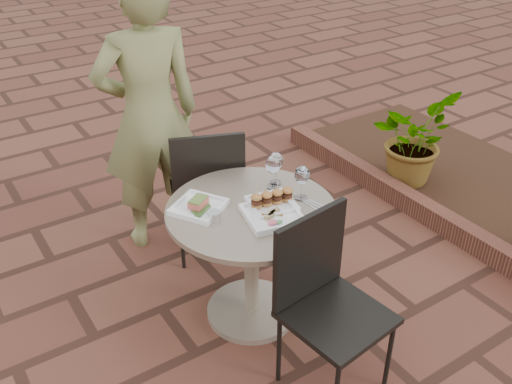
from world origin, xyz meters
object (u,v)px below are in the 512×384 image
cafe_table (251,246)px  plate_tuna (272,215)px  chair_near (324,291)px  plate_sliders (272,201)px  diner (150,116)px  plate_salmon (199,206)px  chair_far (207,184)px

cafe_table → plate_tuna: size_ratio=2.79×
chair_near → plate_sliders: (0.05, 0.52, 0.22)m
plate_sliders → plate_tuna: size_ratio=0.82×
plate_sliders → cafe_table: bearing=157.7°
diner → plate_salmon: size_ratio=5.49×
chair_far → chair_near: size_ratio=1.00×
plate_salmon → plate_tuna: size_ratio=1.03×
cafe_table → plate_sliders: size_ratio=3.42×
cafe_table → chair_near: chair_near is taller
chair_near → plate_tuna: bearing=83.6°
chair_near → diner: (-0.15, 1.56, 0.36)m
plate_salmon → plate_sliders: plate_sliders is taller
chair_far → plate_tuna: chair_far is taller
cafe_table → plate_salmon: (-0.23, 0.14, 0.27)m
plate_sliders → chair_near: bearing=-96.0°
chair_near → plate_sliders: 0.56m
chair_far → cafe_table: bearing=104.6°
diner → plate_sliders: (0.21, -1.04, -0.15)m
chair_near → diner: bearing=88.5°
chair_near → diner: diner is taller
diner → cafe_table: bearing=104.4°
plate_tuna → chair_near: bearing=-89.3°
chair_near → plate_salmon: (-0.28, 0.70, 0.20)m
chair_far → plate_tuna: size_ratio=2.88×
chair_near → diner: size_ratio=0.51×
cafe_table → plate_tuna: bearing=-72.1°
chair_far → plate_salmon: (-0.31, -0.48, 0.20)m
diner → plate_sliders: diner is taller
cafe_table → chair_near: 0.56m
chair_far → diner: 0.56m
plate_salmon → plate_tuna: (0.27, -0.27, -0.00)m
chair_far → plate_tuna: bearing=109.0°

